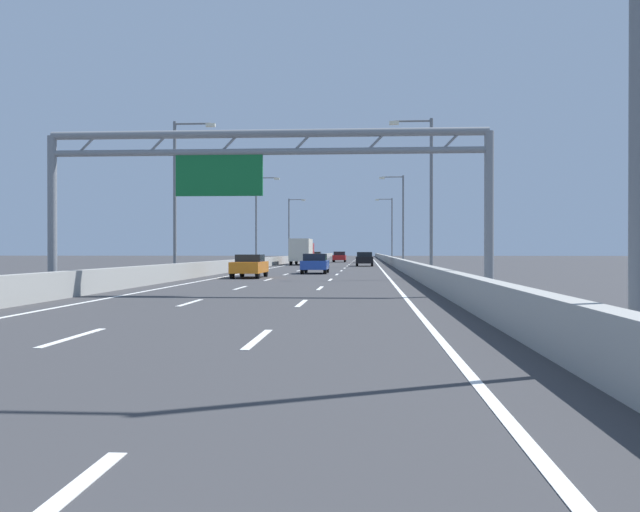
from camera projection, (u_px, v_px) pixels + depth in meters
ground_plane at (339, 262)px, 100.69m from camera, size 260.00×260.00×0.00m
lane_dash_left_1 at (73, 337)px, 13.50m from camera, size 0.16×3.00×0.01m
lane_dash_left_2 at (190, 303)px, 22.48m from camera, size 0.16×3.00×0.01m
lane_dash_left_3 at (240, 288)px, 31.47m from camera, size 0.16×3.00×0.01m
lane_dash_left_4 at (268, 280)px, 40.45m from camera, size 0.16×3.00×0.01m
lane_dash_left_5 at (286, 274)px, 49.43m from camera, size 0.16×3.00×0.01m
lane_dash_left_6 at (298, 271)px, 58.41m from camera, size 0.16×3.00×0.01m
lane_dash_left_7 at (307, 268)px, 67.39m from camera, size 0.16×3.00×0.01m
lane_dash_left_8 at (314, 266)px, 76.37m from camera, size 0.16×3.00×0.01m
lane_dash_left_9 at (320, 264)px, 85.35m from camera, size 0.16×3.00×0.01m
lane_dash_left_10 at (324, 263)px, 94.33m from camera, size 0.16×3.00×0.01m
lane_dash_left_11 at (328, 262)px, 103.31m from camera, size 0.16×3.00×0.01m
lane_dash_left_12 at (331, 261)px, 112.29m from camera, size 0.16×3.00×0.01m
lane_dash_left_13 at (333, 260)px, 121.27m from camera, size 0.16×3.00×0.01m
lane_dash_left_14 at (336, 260)px, 130.25m from camera, size 0.16×3.00×0.01m
lane_dash_left_15 at (338, 259)px, 139.23m from camera, size 0.16×3.00×0.01m
lane_dash_left_16 at (339, 259)px, 148.21m from camera, size 0.16×3.00×0.01m
lane_dash_left_17 at (341, 258)px, 157.19m from camera, size 0.16×3.00×0.01m
lane_dash_right_1 at (258, 339)px, 13.27m from camera, size 0.16×3.00×0.01m
lane_dash_right_2 at (302, 303)px, 22.25m from camera, size 0.16×3.00×0.01m
lane_dash_right_3 at (320, 288)px, 31.23m from camera, size 0.16×3.00×0.01m
lane_dash_right_4 at (330, 280)px, 40.21m from camera, size 0.16×3.00×0.01m
lane_dash_right_5 at (337, 274)px, 49.19m from camera, size 0.16×3.00×0.01m
lane_dash_right_6 at (341, 271)px, 58.17m from camera, size 0.16×3.00×0.01m
lane_dash_right_7 at (345, 268)px, 67.15m from camera, size 0.16×3.00×0.01m
lane_dash_right_8 at (347, 266)px, 76.13m from camera, size 0.16×3.00×0.01m
lane_dash_right_9 at (349, 264)px, 85.11m from camera, size 0.16×3.00×0.01m
lane_dash_right_10 at (351, 263)px, 94.09m from camera, size 0.16×3.00×0.01m
lane_dash_right_11 at (352, 262)px, 103.07m from camera, size 0.16×3.00×0.01m
lane_dash_right_12 at (353, 261)px, 112.05m from camera, size 0.16×3.00×0.01m
lane_dash_right_13 at (354, 260)px, 121.03m from camera, size 0.16×3.00×0.01m
lane_dash_right_14 at (355, 260)px, 130.01m from camera, size 0.16×3.00×0.01m
lane_dash_right_15 at (356, 259)px, 138.99m from camera, size 0.16×3.00×0.01m
lane_dash_right_16 at (356, 259)px, 147.97m from camera, size 0.16×3.00×0.01m
lane_dash_right_17 at (357, 258)px, 156.95m from camera, size 0.16×3.00×0.01m
edge_line_left at (295, 264)px, 89.07m from camera, size 0.16×176.00×0.01m
edge_line_right at (377, 264)px, 88.38m from camera, size 0.16×176.00×0.01m
barrier_left at (298, 258)px, 111.12m from camera, size 0.45×220.00×0.95m
barrier_right at (385, 258)px, 110.21m from camera, size 0.45×220.00×0.95m
sign_gantry at (260, 168)px, 26.96m from camera, size 17.33×0.36×6.36m
streetlamp_left_mid at (179, 189)px, 42.25m from camera, size 2.58×0.28×9.50m
streetlamp_right_mid at (427, 188)px, 41.27m from camera, size 2.58×0.28×9.50m
streetlamp_left_far at (258, 215)px, 73.53m from camera, size 2.58×0.28×9.50m
streetlamp_right_far at (401, 215)px, 72.55m from camera, size 2.58×0.28×9.50m
streetlamp_left_distant at (290, 226)px, 104.82m from camera, size 2.58×0.28×9.50m
streetlamp_right_distant at (390, 226)px, 103.84m from camera, size 2.58×0.28×9.50m
blue_car at (315, 263)px, 51.60m from camera, size 1.87×4.34×1.46m
yellow_car at (316, 257)px, 106.94m from camera, size 1.89×4.49×1.51m
black_car at (365, 259)px, 76.08m from camera, size 1.85×4.45×1.54m
green_car at (364, 258)px, 97.40m from camera, size 1.85×4.31×1.38m
red_car at (339, 257)px, 103.00m from camera, size 1.88×4.68×1.55m
orange_car at (250, 266)px, 43.47m from camera, size 1.76×4.49×1.45m
box_truck at (302, 251)px, 83.19m from camera, size 2.31×8.59×3.07m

